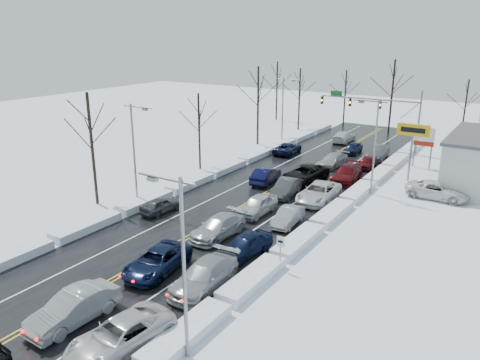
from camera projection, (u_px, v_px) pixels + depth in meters
The scene contains 43 objects.
ground at pixel (240, 208), 41.23m from camera, with size 160.00×160.00×0.00m, color white.
road_surface at pixel (252, 201), 42.84m from camera, with size 14.00×84.00×0.01m, color black.
snow_bank_left at pixel (187, 187), 46.74m from camera, with size 1.58×72.00×0.64m, color white.
snow_bank_right at pixel (330, 218), 38.94m from camera, with size 1.58×72.00×0.64m, color white.
traffic_signal_mast at pixel (379, 108), 60.27m from camera, with size 13.28×0.39×8.00m.
tires_plus_sign at pixel (413, 134), 47.17m from camera, with size 3.20×0.34×6.00m.
used_vehicles_sign at pixel (424, 139), 52.50m from camera, with size 2.20×0.22×4.65m.
speed_limit_sign at pixel (280, 247), 30.11m from camera, with size 0.55×0.09×2.35m.
streetlight_se at pixel (180, 255), 20.91m from camera, with size 3.20×0.25×9.00m.
streetlight_ne at pixel (373, 139), 43.39m from camera, with size 3.20×0.25×9.00m.
streetlight_sw at pixel (135, 146), 40.67m from camera, with size 3.20×0.25×9.00m.
streetlight_nw at pixel (284, 105), 63.15m from camera, with size 3.20×0.25×9.00m.
tree_left_b at pixel (90, 127), 40.20m from camera, with size 4.00×4.00×10.00m.
tree_left_c at pixel (199, 117), 51.24m from camera, with size 3.40×3.40×8.50m.
tree_left_d at pixel (258, 90), 62.42m from camera, with size 4.20×4.20×10.50m.
tree_left_e at pixel (300, 87), 72.06m from camera, with size 3.80×3.80×9.50m.
tree_far_a at pixel (277, 79), 80.46m from camera, with size 4.00×4.00×10.00m.
tree_far_b at pixel (346, 87), 75.32m from camera, with size 3.60×3.60×9.00m.
tree_far_c at pixel (393, 82), 69.18m from camera, with size 4.40×4.40×11.00m.
tree_far_d at pixel (467, 98), 65.78m from camera, with size 3.40×3.40×8.50m.
queued_car_1 at pixel (75, 322), 25.06m from camera, with size 1.81×5.20×1.71m, color #979A9E.
queued_car_2 at pixel (158, 271), 30.33m from camera, with size 2.50×5.42×1.50m, color black.
queued_car_3 at pixel (218, 236), 35.52m from camera, with size 2.16×5.32×1.54m, color #A4A6AC.
queued_car_4 at pixel (257, 214), 39.94m from camera, with size 1.87×4.66×1.59m, color silver.
queued_car_5 at pixel (286, 195), 44.37m from camera, with size 1.65×4.72×1.56m, color #383A3C.
queued_car_6 at pixel (305, 182), 48.45m from camera, with size 2.82×6.13×1.70m, color black.
queued_car_7 at pixel (332, 166), 53.93m from camera, with size 2.03×4.99×1.45m, color #94969B.
queued_car_8 at pixel (353, 153), 59.76m from camera, with size 1.61×3.99×1.36m, color black.
queued_car_10 at pixel (122, 349), 22.94m from camera, with size 2.59×5.61×1.56m, color #BDBCBF.
queued_car_11 at pixel (205, 287), 28.43m from camera, with size 2.27×5.59×1.62m, color #989A9F.
queued_car_12 at pixel (246, 255), 32.57m from camera, with size 1.84×4.57×1.56m, color black.
queued_car_13 at pixel (288, 224), 37.74m from camera, with size 1.43×4.11×1.35m, color #999BA0.
queued_car_14 at pixel (318, 201), 42.91m from camera, with size 2.74×5.93×1.65m, color silver.
queued_car_15 at pixel (347, 181), 48.63m from camera, with size 2.27×5.59×1.62m, color #4A090D.
queued_car_16 at pixel (367, 168), 53.37m from camera, with size 1.60×3.97×1.35m, color #4D0A0E.
queued_car_17 at pixel (378, 158), 57.32m from camera, with size 1.71×4.90×1.62m, color #414346.
oncoming_car_0 at pixel (266, 183), 48.14m from camera, with size 1.69×4.84×1.60m, color black.
oncoming_car_1 at pixel (287, 154), 59.56m from camera, with size 2.34×5.08×1.41m, color black.
oncoming_car_2 at pixel (344, 142), 65.83m from camera, with size 2.11×5.20×1.51m, color silver.
oncoming_car_3 at pixel (161, 212), 40.29m from camera, with size 1.58×3.92×1.34m, color #404245.
parked_car_0 at pixel (437, 198), 43.58m from camera, with size 2.61×5.65×1.57m, color white.
parked_car_1 at pixel (477, 189), 46.30m from camera, with size 2.40×5.90×1.71m, color #414446.
parked_car_2 at pixel (461, 174), 50.93m from camera, with size 1.84×4.57×1.56m, color black.
Camera 1 is at (20.75, -32.48, 14.87)m, focal length 35.00 mm.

